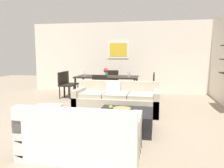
% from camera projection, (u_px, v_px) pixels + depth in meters
% --- Properties ---
extents(ground_plane, '(18.00, 18.00, 0.00)m').
position_uv_depth(ground_plane, '(109.00, 116.00, 5.45)').
color(ground_plane, gray).
extents(back_wall_unit, '(8.40, 0.09, 2.70)m').
position_uv_depth(back_wall_unit, '(136.00, 57.00, 8.64)').
color(back_wall_unit, silver).
rests_on(back_wall_unit, ground).
extents(sofa_beige, '(2.10, 0.90, 0.78)m').
position_uv_depth(sofa_beige, '(117.00, 101.00, 5.71)').
color(sofa_beige, '#B2A893').
rests_on(sofa_beige, ground).
extents(loveseat_white, '(1.69, 0.90, 0.78)m').
position_uv_depth(loveseat_white, '(81.00, 136.00, 3.30)').
color(loveseat_white, white).
rests_on(loveseat_white, ground).
extents(coffee_table, '(1.05, 0.94, 0.38)m').
position_uv_depth(coffee_table, '(125.00, 120.00, 4.41)').
color(coffee_table, black).
rests_on(coffee_table, ground).
extents(decorative_bowl, '(0.36, 0.36, 0.07)m').
position_uv_depth(decorative_bowl, '(122.00, 109.00, 4.36)').
color(decorative_bowl, '#99844C').
rests_on(decorative_bowl, coffee_table).
extents(apple_on_coffee_table, '(0.09, 0.09, 0.09)m').
position_uv_depth(apple_on_coffee_table, '(111.00, 107.00, 4.49)').
color(apple_on_coffee_table, '#669E2D').
rests_on(apple_on_coffee_table, coffee_table).
extents(dining_table, '(2.05, 0.93, 0.75)m').
position_uv_depth(dining_table, '(107.00, 78.00, 7.49)').
color(dining_table, black).
rests_on(dining_table, ground).
extents(dining_chair_right_near, '(0.44, 0.44, 0.88)m').
position_uv_depth(dining_chair_right_near, '(150.00, 86.00, 7.03)').
color(dining_chair_right_near, black).
rests_on(dining_chair_right_near, ground).
extents(dining_chair_left_far, '(0.44, 0.44, 0.88)m').
position_uv_depth(dining_chair_left_far, '(69.00, 82.00, 8.00)').
color(dining_chair_left_far, black).
rests_on(dining_chair_left_far, ground).
extents(dining_chair_foot, '(0.44, 0.44, 0.88)m').
position_uv_depth(dining_chair_foot, '(100.00, 87.00, 6.67)').
color(dining_chair_foot, black).
rests_on(dining_chair_foot, ground).
extents(dining_chair_right_far, '(0.44, 0.44, 0.88)m').
position_uv_depth(dining_chair_right_far, '(150.00, 84.00, 7.44)').
color(dining_chair_right_far, black).
rests_on(dining_chair_right_far, ground).
extents(dining_chair_head, '(0.44, 0.44, 0.88)m').
position_uv_depth(dining_chair_head, '(112.00, 81.00, 8.36)').
color(dining_chair_head, black).
rests_on(dining_chair_head, ground).
extents(dining_chair_left_near, '(0.44, 0.44, 0.88)m').
position_uv_depth(dining_chair_left_near, '(64.00, 83.00, 7.59)').
color(dining_chair_left_near, black).
rests_on(dining_chair_left_near, ground).
extents(wine_glass_foot, '(0.07, 0.07, 0.16)m').
position_uv_depth(wine_glass_foot, '(104.00, 74.00, 7.08)').
color(wine_glass_foot, silver).
rests_on(wine_glass_foot, dining_table).
extents(wine_glass_right_far, '(0.08, 0.08, 0.14)m').
position_uv_depth(wine_glass_right_far, '(129.00, 73.00, 7.44)').
color(wine_glass_right_far, silver).
rests_on(wine_glass_right_far, dining_table).
extents(wine_glass_left_near, '(0.06, 0.06, 0.16)m').
position_uv_depth(wine_glass_left_near, '(84.00, 73.00, 7.50)').
color(wine_glass_left_near, silver).
rests_on(wine_glass_left_near, dining_table).
extents(wine_glass_right_near, '(0.07, 0.07, 0.19)m').
position_uv_depth(wine_glass_right_near, '(128.00, 73.00, 7.21)').
color(wine_glass_right_near, silver).
rests_on(wine_glass_right_near, dining_table).
extents(centerpiece_vase, '(0.16, 0.16, 0.28)m').
position_uv_depth(centerpiece_vase, '(106.00, 72.00, 7.46)').
color(centerpiece_vase, teal).
rests_on(centerpiece_vase, dining_table).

